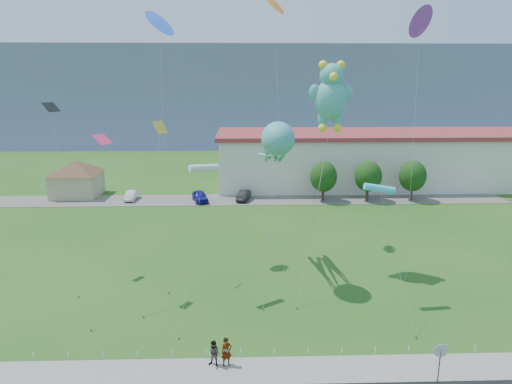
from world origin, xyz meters
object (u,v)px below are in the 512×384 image
at_px(stop_sign, 440,354).
at_px(pedestrian_right, 214,354).
at_px(parked_car_blue, 200,196).
at_px(parked_car_black, 244,196).
at_px(parked_car_silver, 131,195).
at_px(pavilion, 76,175).
at_px(warehouse, 415,158).
at_px(pedestrian_left, 226,352).
at_px(octopus_kite, 277,146).
at_px(teddy_bear_kite, 331,95).

bearing_deg(stop_sign, pedestrian_right, 170.81).
distance_m(parked_car_blue, parked_car_black, 5.87).
xyz_separation_m(stop_sign, parked_car_silver, (-25.38, 39.52, -1.20)).
xyz_separation_m(pavilion, parked_car_black, (23.36, -3.35, -2.32)).
height_order(warehouse, pedestrian_left, warehouse).
bearing_deg(octopus_kite, warehouse, 54.66).
xyz_separation_m(warehouse, pedestrian_right, (-28.47, -46.27, -3.25)).
relative_size(warehouse, pedestrian_left, 36.06).
bearing_deg(warehouse, octopus_kite, -125.34).
height_order(pedestrian_right, parked_car_black, pedestrian_right).
distance_m(pavilion, octopus_kite, 38.94).
height_order(pavilion, octopus_kite, octopus_kite).
distance_m(stop_sign, parked_car_black, 40.18).
xyz_separation_m(pavilion, warehouse, (50.00, 6.00, 1.10)).
distance_m(stop_sign, pedestrian_left, 11.49).
bearing_deg(teddy_bear_kite, pedestrian_left, -119.58).
bearing_deg(octopus_kite, stop_sign, -61.75).
height_order(pavilion, parked_car_blue, pavilion).
bearing_deg(parked_car_black, parked_car_blue, -163.86).
bearing_deg(pavilion, parked_car_blue, -12.24).
distance_m(pedestrian_right, octopus_kite, 16.43).
xyz_separation_m(warehouse, parked_car_black, (-26.64, -9.35, -3.42)).
distance_m(pedestrian_left, octopus_kite, 16.17).
relative_size(pavilion, octopus_kite, 0.71).
distance_m(parked_car_blue, teddy_bear_kite, 29.13).
relative_size(warehouse, parked_car_black, 15.55).
distance_m(parked_car_silver, parked_car_blue, 9.46).
bearing_deg(pavilion, parked_car_silver, -18.28).
xyz_separation_m(warehouse, parked_car_silver, (-41.88, -8.68, -3.45)).
relative_size(pedestrian_left, parked_car_blue, 0.41).
relative_size(parked_car_silver, parked_car_black, 0.95).
relative_size(pavilion, stop_sign, 3.68).
distance_m(pavilion, parked_car_black, 23.71).
distance_m(pedestrian_right, parked_car_silver, 39.91).
distance_m(pavilion, stop_sign, 53.90).
relative_size(stop_sign, pedestrian_left, 1.48).
bearing_deg(warehouse, teddy_bear_kite, -121.63).
xyz_separation_m(stop_sign, pedestrian_left, (-11.28, 1.99, -0.92)).
relative_size(parked_car_silver, octopus_kite, 0.29).
xyz_separation_m(parked_car_black, octopus_kite, (2.52, -24.67, 10.21)).
height_order(pedestrian_left, teddy_bear_kite, teddy_bear_kite).
distance_m(pavilion, pedestrian_left, 45.99).
bearing_deg(parked_car_blue, stop_sign, -83.45).
relative_size(pedestrian_left, octopus_kite, 0.13).
bearing_deg(parked_car_silver, octopus_kite, -53.76).
distance_m(warehouse, parked_car_blue, 34.10).
relative_size(parked_car_blue, teddy_bear_kite, 0.24).
relative_size(pavilion, parked_car_blue, 2.21).
relative_size(parked_car_silver, parked_car_blue, 0.89).
height_order(pedestrian_right, parked_car_blue, pedestrian_right).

